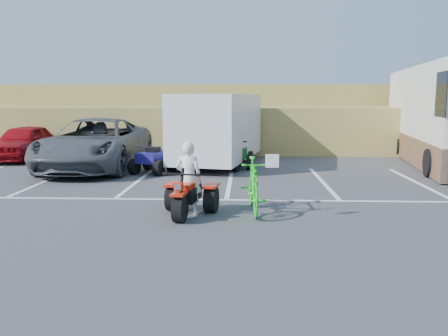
{
  "coord_description": "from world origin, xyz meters",
  "views": [
    {
      "loc": [
        0.42,
        -8.69,
        2.43
      ],
      "look_at": [
        0.0,
        0.89,
        1.0
      ],
      "focal_mm": 38.0,
      "sensor_mm": 36.0,
      "label": 1
    }
  ],
  "objects_px": {
    "green_dirt_bike": "(253,185)",
    "quad_atv_green": "(237,167)",
    "rv_motorhome": "(443,123)",
    "grey_pickup": "(96,144)",
    "cargo_trailer": "(218,127)",
    "red_car": "(24,142)",
    "quad_atv_blue": "(154,173)",
    "red_trike_atv": "(187,216)",
    "rider": "(189,178)"
  },
  "relations": [
    {
      "from": "red_trike_atv",
      "to": "grey_pickup",
      "type": "distance_m",
      "value": 7.62
    },
    {
      "from": "grey_pickup",
      "to": "red_car",
      "type": "xyz_separation_m",
      "value": [
        -3.63,
        2.32,
        -0.18
      ]
    },
    {
      "from": "red_car",
      "to": "quad_atv_blue",
      "type": "height_order",
      "value": "red_car"
    },
    {
      "from": "red_car",
      "to": "rv_motorhome",
      "type": "relative_size",
      "value": 0.4
    },
    {
      "from": "green_dirt_bike",
      "to": "red_car",
      "type": "distance_m",
      "value": 12.26
    },
    {
      "from": "red_car",
      "to": "quad_atv_green",
      "type": "xyz_separation_m",
      "value": [
        8.47,
        -1.86,
        -0.68
      ]
    },
    {
      "from": "green_dirt_bike",
      "to": "cargo_trailer",
      "type": "relative_size",
      "value": 0.34
    },
    {
      "from": "grey_pickup",
      "to": "quad_atv_green",
      "type": "bearing_deg",
      "value": 5.65
    },
    {
      "from": "cargo_trailer",
      "to": "quad_atv_blue",
      "type": "bearing_deg",
      "value": -126.3
    },
    {
      "from": "red_trike_atv",
      "to": "rider",
      "type": "xyz_separation_m",
      "value": [
        0.02,
        0.15,
        0.77
      ]
    },
    {
      "from": "rider",
      "to": "red_car",
      "type": "bearing_deg",
      "value": -40.19
    },
    {
      "from": "green_dirt_bike",
      "to": "quad_atv_blue",
      "type": "distance_m",
      "value": 6.15
    },
    {
      "from": "rider",
      "to": "red_car",
      "type": "height_order",
      "value": "rider"
    },
    {
      "from": "rider",
      "to": "quad_atv_blue",
      "type": "distance_m",
      "value": 5.83
    },
    {
      "from": "rv_motorhome",
      "to": "cargo_trailer",
      "type": "bearing_deg",
      "value": -166.18
    },
    {
      "from": "grey_pickup",
      "to": "cargo_trailer",
      "type": "xyz_separation_m",
      "value": [
        4.17,
        1.04,
        0.52
      ]
    },
    {
      "from": "rv_motorhome",
      "to": "quad_atv_blue",
      "type": "bearing_deg",
      "value": -157.28
    },
    {
      "from": "rv_motorhome",
      "to": "rider",
      "type": "bearing_deg",
      "value": -128.06
    },
    {
      "from": "red_trike_atv",
      "to": "quad_atv_green",
      "type": "height_order",
      "value": "quad_atv_green"
    },
    {
      "from": "rv_motorhome",
      "to": "red_car",
      "type": "bearing_deg",
      "value": -173.61
    },
    {
      "from": "rider",
      "to": "green_dirt_bike",
      "type": "height_order",
      "value": "rider"
    },
    {
      "from": "rider",
      "to": "quad_atv_green",
      "type": "xyz_separation_m",
      "value": [
        0.9,
        6.79,
        -0.77
      ]
    },
    {
      "from": "grey_pickup",
      "to": "quad_atv_blue",
      "type": "xyz_separation_m",
      "value": [
        2.14,
        -0.83,
        -0.86
      ]
    },
    {
      "from": "rider",
      "to": "grey_pickup",
      "type": "relative_size",
      "value": 0.25
    },
    {
      "from": "red_trike_atv",
      "to": "quad_atv_green",
      "type": "bearing_deg",
      "value": 91.05
    },
    {
      "from": "quad_atv_blue",
      "to": "red_car",
      "type": "bearing_deg",
      "value": 168.25
    },
    {
      "from": "green_dirt_bike",
      "to": "grey_pickup",
      "type": "relative_size",
      "value": 0.31
    },
    {
      "from": "grey_pickup",
      "to": "cargo_trailer",
      "type": "relative_size",
      "value": 1.07
    },
    {
      "from": "grey_pickup",
      "to": "red_car",
      "type": "height_order",
      "value": "grey_pickup"
    },
    {
      "from": "quad_atv_blue",
      "to": "quad_atv_green",
      "type": "height_order",
      "value": "quad_atv_green"
    },
    {
      "from": "rider",
      "to": "quad_atv_blue",
      "type": "bearing_deg",
      "value": -63.23
    },
    {
      "from": "red_trike_atv",
      "to": "rv_motorhome",
      "type": "xyz_separation_m",
      "value": [
        8.53,
        8.37,
        1.52
      ]
    },
    {
      "from": "grey_pickup",
      "to": "green_dirt_bike",
      "type": "bearing_deg",
      "value": -48.74
    },
    {
      "from": "grey_pickup",
      "to": "red_car",
      "type": "distance_m",
      "value": 4.31
    },
    {
      "from": "rv_motorhome",
      "to": "quad_atv_green",
      "type": "xyz_separation_m",
      "value": [
        -7.61,
        -1.43,
        -1.52
      ]
    },
    {
      "from": "grey_pickup",
      "to": "red_car",
      "type": "bearing_deg",
      "value": 147.5
    },
    {
      "from": "red_trike_atv",
      "to": "grey_pickup",
      "type": "xyz_separation_m",
      "value": [
        -3.93,
        6.47,
        0.86
      ]
    },
    {
      "from": "red_car",
      "to": "cargo_trailer",
      "type": "relative_size",
      "value": 0.7
    },
    {
      "from": "cargo_trailer",
      "to": "red_trike_atv",
      "type": "bearing_deg",
      "value": -80.86
    },
    {
      "from": "grey_pickup",
      "to": "rv_motorhome",
      "type": "height_order",
      "value": "rv_motorhome"
    },
    {
      "from": "green_dirt_bike",
      "to": "quad_atv_green",
      "type": "relative_size",
      "value": 1.28
    },
    {
      "from": "red_car",
      "to": "cargo_trailer",
      "type": "xyz_separation_m",
      "value": [
        7.79,
        -1.29,
        0.69
      ]
    },
    {
      "from": "cargo_trailer",
      "to": "quad_atv_blue",
      "type": "distance_m",
      "value": 3.08
    },
    {
      "from": "cargo_trailer",
      "to": "quad_atv_blue",
      "type": "height_order",
      "value": "cargo_trailer"
    },
    {
      "from": "rv_motorhome",
      "to": "quad_atv_blue",
      "type": "relative_size",
      "value": 6.96
    },
    {
      "from": "quad_atv_green",
      "to": "rv_motorhome",
      "type": "bearing_deg",
      "value": 11.14
    },
    {
      "from": "rider",
      "to": "grey_pickup",
      "type": "xyz_separation_m",
      "value": [
        -3.95,
        6.32,
        0.09
      ]
    },
    {
      "from": "rider",
      "to": "quad_atv_green",
      "type": "bearing_deg",
      "value": -88.92
    },
    {
      "from": "grey_pickup",
      "to": "rv_motorhome",
      "type": "xyz_separation_m",
      "value": [
        12.45,
        1.89,
        0.66
      ]
    },
    {
      "from": "rider",
      "to": "red_trike_atv",
      "type": "bearing_deg",
      "value": 90.0
    }
  ]
}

